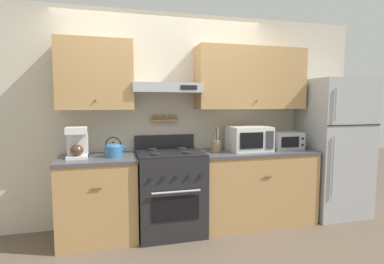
{
  "coord_description": "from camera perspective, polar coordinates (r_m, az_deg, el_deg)",
  "views": [
    {
      "loc": [
        -0.61,
        -2.97,
        1.47
      ],
      "look_at": [
        0.25,
        0.28,
        1.14
      ],
      "focal_mm": 28.0,
      "sensor_mm": 36.0,
      "label": 1
    }
  ],
  "objects": [
    {
      "name": "stove_range",
      "position": [
        3.49,
        -4.27,
        -11.15
      ],
      "size": [
        0.73,
        0.72,
        1.08
      ],
      "color": "#232326",
      "rests_on": "ground_plane"
    },
    {
      "name": "refrigerator",
      "position": [
        4.36,
        25.34,
        -2.68
      ],
      "size": [
        0.77,
        0.7,
        1.77
      ],
      "color": "#ADAFB5",
      "rests_on": "ground_plane"
    },
    {
      "name": "wall_back",
      "position": [
        3.67,
        -3.26,
        5.23
      ],
      "size": [
        5.2,
        0.46,
        2.55
      ],
      "color": "beige",
      "rests_on": "ground_plane"
    },
    {
      "name": "counter_right",
      "position": [
        3.85,
        11.78,
        -9.96
      ],
      "size": [
        1.41,
        0.67,
        0.89
      ],
      "color": "tan",
      "rests_on": "ground_plane"
    },
    {
      "name": "utensil_crock",
      "position": [
        3.52,
        4.59,
        -2.65
      ],
      "size": [
        0.11,
        0.11,
        0.29
      ],
      "color": "#8E7051",
      "rests_on": "counter_right"
    },
    {
      "name": "tea_kettle",
      "position": [
        3.32,
        -14.7,
        -3.24
      ],
      "size": [
        0.25,
        0.19,
        0.22
      ],
      "color": "teal",
      "rests_on": "counter_left"
    },
    {
      "name": "ground_plane",
      "position": [
        3.37,
        -3.15,
        -20.31
      ],
      "size": [
        16.0,
        16.0,
        0.0
      ],
      "primitive_type": "plane",
      "color": "brown"
    },
    {
      "name": "microwave",
      "position": [
        3.69,
        10.8,
        -1.23
      ],
      "size": [
        0.48,
        0.39,
        0.29
      ],
      "color": "white",
      "rests_on": "counter_right"
    },
    {
      "name": "counter_left",
      "position": [
        3.47,
        -17.37,
        -11.83
      ],
      "size": [
        0.82,
        0.67,
        0.89
      ],
      "color": "tan",
      "rests_on": "ground_plane"
    },
    {
      "name": "toaster_oven",
      "position": [
        3.92,
        17.51,
        -1.59
      ],
      "size": [
        0.37,
        0.28,
        0.21
      ],
      "color": "#ADAFB5",
      "rests_on": "counter_right"
    },
    {
      "name": "coffee_maker",
      "position": [
        3.36,
        -21.03,
        -1.93
      ],
      "size": [
        0.21,
        0.2,
        0.33
      ],
      "color": "white",
      "rests_on": "counter_left"
    }
  ]
}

